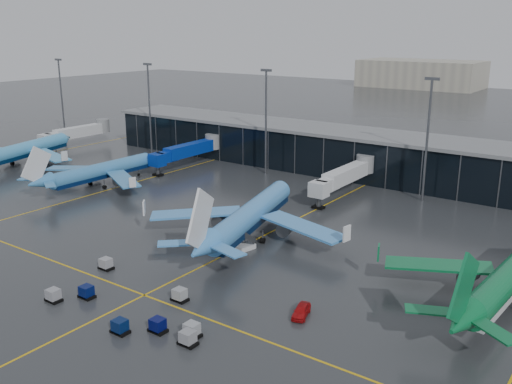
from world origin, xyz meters
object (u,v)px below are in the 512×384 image
Objects in this scene: airliner_klm_west at (24,141)px; airliner_arkefly at (102,162)px; baggage_carts at (133,307)px; airliner_klm_near at (251,201)px; mobile_airstair at (244,245)px; service_van_red at (301,311)px; airliner_aer_lingus at (512,261)px.

airliner_klm_west reaches higher than airliner_arkefly.
airliner_klm_west is 1.53× the size of baggage_carts.
airliner_klm_near is (47.37, -7.29, 0.91)m from airliner_arkefly.
baggage_carts is 25.55m from mobile_airstair.
service_van_red is at bearing -30.25° from airliner_klm_west.
airliner_klm_west is at bearing 148.11° from service_van_red.
mobile_airstair is at bearing -79.17° from airliner_klm_near.
airliner_klm_near is 31.54m from baggage_carts.
mobile_airstair is at bearing -13.43° from airliner_arkefly.
mobile_airstair is (2.49, -5.26, -5.76)m from airliner_klm_near.
airliner_arkefly is 47.94m from airliner_klm_near.
airliner_arkefly is 74.22m from service_van_red.
baggage_carts is (3.81, -30.78, -5.77)m from airliner_klm_near.
baggage_carts is 21.41m from service_van_red.
airliner_klm_near is 1.09× the size of airliner_aer_lingus.
service_van_red is at bearing -132.70° from airliner_aer_lingus.
mobile_airstair is 23.79m from service_van_red.
airliner_klm_west is 11.45× the size of mobile_airstair.
airliner_klm_near is 1.60× the size of baggage_carts.
airliner_aer_lingus is (122.66, -9.43, -0.28)m from airliner_klm_west.
airliner_klm_west reaches higher than baggage_carts.
airliner_klm_near reaches higher than mobile_airstair.
mobile_airstair is (49.87, -12.55, -4.85)m from airliner_arkefly.
service_van_red is (69.17, -26.45, -4.88)m from airliner_arkefly.
airliner_klm_near reaches higher than airliner_arkefly.
airliner_klm_west is at bearing -178.90° from mobile_airstair.
airliner_klm_west is 93.69m from baggage_carts.
airliner_arkefly is 51.65m from mobile_airstair.
airliner_aer_lingus is 1.46× the size of baggage_carts.
airliner_aer_lingus is 40.08m from mobile_airstair.
airliner_klm_west is at bearing 179.65° from airliner_aer_lingus.
baggage_carts reaches higher than service_van_red.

